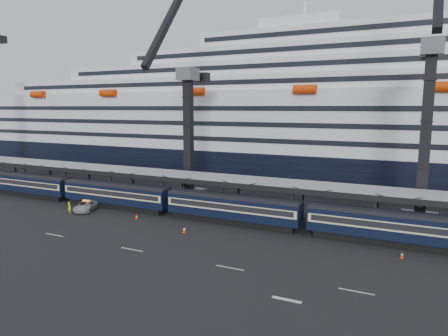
{
  "coord_description": "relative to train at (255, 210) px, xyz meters",
  "views": [
    {
      "loc": [
        13.5,
        -38.15,
        15.75
      ],
      "look_at": [
        -9.25,
        10.0,
        7.59
      ],
      "focal_mm": 32.0,
      "sensor_mm": 36.0,
      "label": 1
    }
  ],
  "objects": [
    {
      "name": "canopy",
      "position": [
        4.65,
        4.0,
        3.05
      ],
      "size": [
        130.0,
        6.25,
        5.53
      ],
      "color": "gray",
      "rests_on": "ground"
    },
    {
      "name": "cruise_ship",
      "position": [
        3.57,
        35.99,
        10.14
      ],
      "size": [
        214.09,
        28.84,
        34.0
      ],
      "color": "black",
      "rests_on": "ground"
    },
    {
      "name": "traffic_cone_b",
      "position": [
        -16.52,
        -3.83,
        -1.84
      ],
      "size": [
        0.37,
        0.37,
        0.74
      ],
      "color": "red",
      "rests_on": "ground"
    },
    {
      "name": "traffic_cone_e",
      "position": [
        17.97,
        -3.87,
        -1.85
      ],
      "size": [
        0.36,
        0.36,
        0.72
      ],
      "color": "red",
      "rests_on": "ground"
    },
    {
      "name": "train",
      "position": [
        0.0,
        0.0,
        0.0
      ],
      "size": [
        133.05,
        3.0,
        4.05
      ],
      "color": "black",
      "rests_on": "ground"
    },
    {
      "name": "traffic_cone_d",
      "position": [
        -7.23,
        -6.2,
        -1.79
      ],
      "size": [
        0.42,
        0.42,
        0.84
      ],
      "color": "red",
      "rests_on": "ground"
    },
    {
      "name": "ground",
      "position": [
        4.65,
        -10.0,
        -2.2
      ],
      "size": [
        260.0,
        260.0,
        0.0
      ],
      "primitive_type": "plane",
      "color": "black",
      "rests_on": "ground"
    },
    {
      "name": "pickup_truck",
      "position": [
        -26.43,
        -3.31,
        -1.45
      ],
      "size": [
        4.34,
        5.91,
        1.49
      ],
      "primitive_type": "imported",
      "rotation": [
        0.0,
        0.0,
        0.39
      ],
      "color": "#A0A3A7",
      "rests_on": "ground"
    },
    {
      "name": "lane_markings",
      "position": [
        12.8,
        -15.23,
        -2.19
      ],
      "size": [
        111.0,
        4.27,
        0.02
      ],
      "color": "beige",
      "rests_on": "ground"
    },
    {
      "name": "worker",
      "position": [
        -27.69,
        -5.45,
        -1.37
      ],
      "size": [
        0.71,
        0.58,
        1.67
      ],
      "primitive_type": "imported",
      "rotation": [
        0.0,
        0.0,
        2.8
      ],
      "color": "#FBFF0D",
      "rests_on": "ground"
    },
    {
      "name": "crane_dark_near",
      "position": [
        -15.35,
        8.59,
        9.73
      ],
      "size": [
        4.5,
        17.75,
        35.08
      ],
      "color": "#52555B",
      "rests_on": "ground"
    },
    {
      "name": "crane_dark_mid",
      "position": [
        19.65,
        7.59,
        11.16
      ],
      "size": [
        4.5,
        18.24,
        39.64
      ],
      "color": "#52555B",
      "rests_on": "ground"
    },
    {
      "name": "traffic_cone_c",
      "position": [
        -7.2,
        -6.29,
        -1.85
      ],
      "size": [
        0.35,
        0.35,
        0.7
      ],
      "color": "red",
      "rests_on": "ground"
    }
  ]
}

